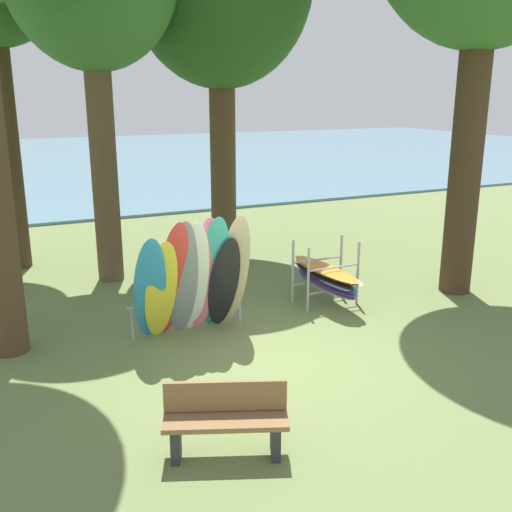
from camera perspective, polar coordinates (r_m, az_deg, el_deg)
name	(u,v)px	position (r m, az deg, el deg)	size (l,w,h in m)	color
ground_plane	(267,356)	(9.38, 1.11, -9.66)	(80.00, 80.00, 0.00)	olive
lake_water	(49,161)	(37.31, -19.31, 8.63)	(80.00, 36.00, 0.10)	slate
leaning_board_pile	(193,281)	(9.73, -6.06, -2.37)	(2.08, 1.06, 2.15)	#2D8ED1
board_storage_rack	(325,276)	(11.55, 6.68, -1.91)	(1.15, 2.13, 1.25)	#9EA0A5
park_bench	(226,418)	(6.90, -2.95, -15.36)	(1.45, 0.91, 0.85)	#2D2D33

